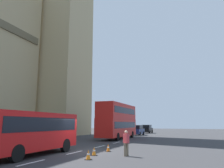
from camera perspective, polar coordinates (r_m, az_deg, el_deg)
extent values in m
plane|color=#333335|center=(17.90, -8.61, -17.13)|extent=(160.00, 160.00, 0.00)
cube|color=silver|center=(13.61, -20.40, -18.81)|extent=(2.20, 0.16, 0.01)
cube|color=silver|center=(17.31, -9.79, -17.32)|extent=(2.20, 0.16, 0.01)
cube|color=silver|center=(21.37, -3.16, -16.08)|extent=(2.20, 0.16, 0.01)
cube|color=silver|center=(25.61, 1.26, -15.14)|extent=(2.20, 0.16, 0.01)
cube|color=tan|center=(49.03, -12.68, 18.33)|extent=(9.33, 9.33, 50.92)
cube|color=red|center=(16.35, -20.36, -11.47)|extent=(7.87, 2.50, 2.50)
cube|color=black|center=(16.35, -20.26, -9.89)|extent=(7.24, 2.54, 0.90)
cylinder|color=black|center=(17.75, -12.18, -15.45)|extent=(1.00, 0.30, 1.00)
cylinder|color=black|center=(13.95, -23.75, -16.31)|extent=(1.00, 0.30, 1.00)
cube|color=red|center=(31.74, 1.53, -11.32)|extent=(10.34, 2.50, 2.40)
cube|color=#1E232D|center=(31.74, 1.53, -10.69)|extent=(9.31, 2.54, 0.84)
cube|color=red|center=(31.78, 1.51, -7.26)|extent=(10.14, 2.50, 2.10)
cube|color=#1E232D|center=(31.79, 1.51, -7.08)|extent=(9.31, 2.54, 0.84)
cylinder|color=black|center=(34.58, 5.25, -13.02)|extent=(1.00, 0.30, 1.00)
cylinder|color=black|center=(28.29, 1.40, -13.67)|extent=(1.00, 0.30, 1.00)
cube|color=navy|center=(42.30, 6.67, -12.22)|extent=(4.40, 1.80, 0.90)
cube|color=black|center=(42.08, 6.58, -11.14)|extent=(2.46, 1.66, 0.70)
cylinder|color=black|center=(43.48, 8.23, -12.63)|extent=(0.64, 0.30, 0.64)
cylinder|color=black|center=(40.75, 7.29, -12.82)|extent=(0.64, 0.30, 0.64)
cube|color=black|center=(51.27, 9.21, -11.81)|extent=(4.40, 1.80, 0.90)
cube|color=black|center=(51.06, 9.14, -10.92)|extent=(2.46, 1.66, 0.70)
cylinder|color=black|center=(52.50, 10.44, -12.15)|extent=(0.64, 0.30, 0.64)
cylinder|color=black|center=(49.74, 9.80, -12.28)|extent=(0.64, 0.30, 0.64)
cube|color=black|center=(13.94, -6.26, -19.11)|extent=(0.36, 0.36, 0.03)
cone|color=orange|center=(13.89, -6.24, -17.92)|extent=(0.28, 0.28, 0.55)
cylinder|color=white|center=(13.89, -6.24, -17.81)|extent=(0.17, 0.17, 0.08)
cube|color=black|center=(15.62, -4.73, -18.17)|extent=(0.36, 0.36, 0.03)
cone|color=orange|center=(15.58, -4.72, -17.11)|extent=(0.28, 0.28, 0.55)
cylinder|color=white|center=(15.58, -4.72, -17.01)|extent=(0.17, 0.17, 0.08)
cube|color=black|center=(17.65, -0.99, -17.29)|extent=(0.36, 0.36, 0.03)
cone|color=orange|center=(17.61, -0.99, -16.35)|extent=(0.28, 0.28, 0.55)
cylinder|color=white|center=(17.61, -0.99, -16.26)|extent=(0.17, 0.17, 0.08)
cylinder|color=#726651|center=(15.18, 3.45, -16.84)|extent=(0.16, 0.16, 0.86)
cylinder|color=#726651|center=(15.30, 4.06, -16.78)|extent=(0.16, 0.16, 0.86)
cube|color=#BF383F|center=(15.17, 3.72, -14.07)|extent=(0.42, 0.47, 0.60)
sphere|color=beige|center=(15.15, 3.70, -12.48)|extent=(0.22, 0.22, 0.22)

